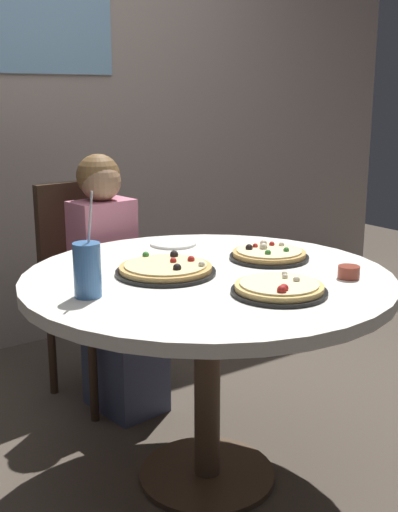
{
  "coord_description": "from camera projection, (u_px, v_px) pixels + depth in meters",
  "views": [
    {
      "loc": [
        -1.17,
        -1.65,
        1.32
      ],
      "look_at": [
        0.0,
        0.05,
        0.8
      ],
      "focal_mm": 45.12,
      "sensor_mm": 36.0,
      "label": 1
    }
  ],
  "objects": [
    {
      "name": "ground_plane",
      "position": [
        207.0,
        476.0,
        2.29
      ],
      "size": [
        8.0,
        8.0,
        0.0
      ],
      "primitive_type": "plane",
      "color": "#4C4238"
    },
    {
      "name": "wall_with_window",
      "position": [
        20.0,
        67.0,
        3.25
      ],
      "size": [
        5.2,
        0.14,
        2.9
      ],
      "color": "#A8998E",
      "rests_on": "ground_plane"
    },
    {
      "name": "dining_table",
      "position": [
        208.0,
        302.0,
        2.13
      ],
      "size": [
        1.22,
        1.22,
        0.75
      ],
      "color": "silver",
      "rests_on": "ground_plane"
    },
    {
      "name": "chair_wooden",
      "position": [
        91.0,
        278.0,
        2.85
      ],
      "size": [
        0.45,
        0.45,
        0.95
      ],
      "color": "#382619",
      "rests_on": "ground_plane"
    },
    {
      "name": "diner_child",
      "position": [
        114.0,
        297.0,
        2.73
      ],
      "size": [
        0.29,
        0.42,
        1.08
      ],
      "color": "#3F4766",
      "rests_on": "ground_plane"
    },
    {
      "name": "pizza_veggie",
      "position": [
        166.0,
        269.0,
        2.1
      ],
      "size": [
        0.33,
        0.33,
        0.05
      ],
      "color": "black",
      "rests_on": "dining_table"
    },
    {
      "name": "pizza_cheese",
      "position": [
        269.0,
        254.0,
        2.29
      ],
      "size": [
        0.28,
        0.28,
        0.05
      ],
      "color": "black",
      "rests_on": "dining_table"
    },
    {
      "name": "pizza_pepperoni",
      "position": [
        279.0,
        288.0,
        1.89
      ],
      "size": [
        0.29,
        0.29,
        0.05
      ],
      "color": "black",
      "rests_on": "dining_table"
    },
    {
      "name": "soda_cup",
      "position": [
        88.0,
        270.0,
        1.85
      ],
      "size": [
        0.08,
        0.08,
        0.31
      ],
      "color": "#3F72B2",
      "rests_on": "dining_table"
    },
    {
      "name": "sauce_bowl",
      "position": [
        349.0,
        272.0,
        2.05
      ],
      "size": [
        0.07,
        0.07,
        0.04
      ],
      "primitive_type": "cylinder",
      "color": "brown",
      "rests_on": "dining_table"
    },
    {
      "name": "plate_small",
      "position": [
        173.0,
        244.0,
        2.51
      ],
      "size": [
        0.18,
        0.18,
        0.01
      ],
      "primitive_type": "cylinder",
      "color": "white",
      "rests_on": "dining_table"
    }
  ]
}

